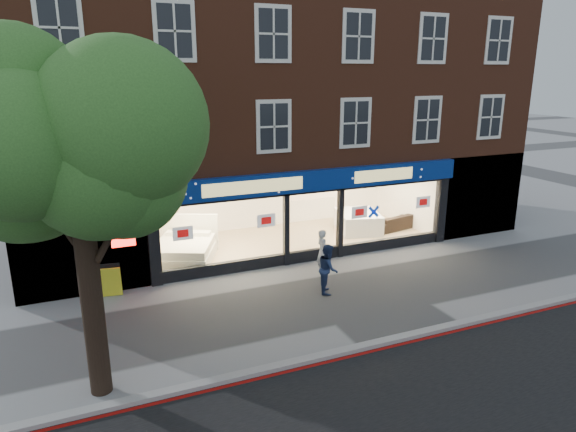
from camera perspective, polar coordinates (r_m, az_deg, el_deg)
ground at (r=15.93m, az=7.65°, el=-8.46°), size 120.00×120.00×0.00m
kerb_line at (r=13.66m, az=14.44°, el=-13.18°), size 60.00×0.10×0.01m
kerb_stone at (r=13.77m, az=13.94°, el=-12.64°), size 60.00×0.25×0.12m
showroom_floor at (r=20.28m, az=0.11°, el=-2.77°), size 11.00×4.50×0.10m
building at (r=20.77m, az=-1.83°, el=16.24°), size 19.00×8.26×10.30m
street_tree at (r=10.33m, az=-22.89°, el=5.83°), size 4.00×3.20×6.60m
display_bed at (r=18.41m, az=-11.40°, el=-3.63°), size 2.80×3.01×1.37m
bedside_table at (r=20.13m, az=-12.91°, el=-2.35°), size 0.51×0.51×0.55m
mattress_stack at (r=21.47m, az=7.78°, el=-0.61°), size 2.04×2.35×0.79m
sofa at (r=22.00m, az=11.61°, el=-0.65°), size 2.19×1.20×0.60m
a_board at (r=16.28m, az=-19.16°, el=-6.82°), size 0.69×0.50×0.98m
pedestrian_grey at (r=16.98m, az=3.86°, el=-4.01°), size 0.37×0.56×1.53m
pedestrian_blue at (r=15.61m, az=4.48°, el=-5.84°), size 0.83×0.92×1.53m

